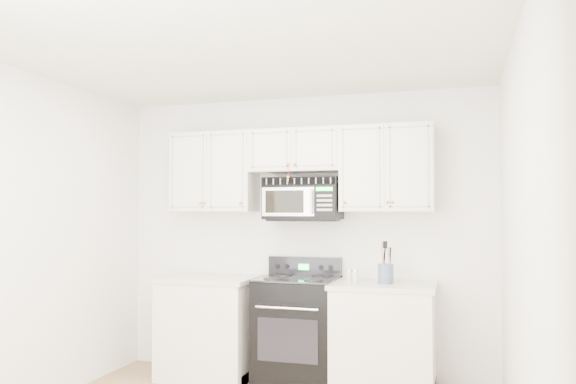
% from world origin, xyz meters
% --- Properties ---
extents(room, '(3.51, 3.51, 2.61)m').
position_xyz_m(room, '(0.00, 0.00, 1.30)').
color(room, '#9E7951').
rests_on(room, ground).
extents(base_cabinet_left, '(0.86, 0.65, 0.92)m').
position_xyz_m(base_cabinet_left, '(-0.80, 1.44, 0.43)').
color(base_cabinet_left, beige).
rests_on(base_cabinet_left, ground).
extents(base_cabinet_right, '(0.86, 0.65, 0.92)m').
position_xyz_m(base_cabinet_right, '(0.80, 1.44, 0.43)').
color(base_cabinet_right, beige).
rests_on(base_cabinet_right, ground).
extents(range, '(0.69, 0.63, 1.10)m').
position_xyz_m(range, '(0.04, 1.46, 0.48)').
color(range, black).
rests_on(range, ground).
extents(upper_cabinets, '(2.44, 0.37, 0.75)m').
position_xyz_m(upper_cabinets, '(-0.00, 1.58, 1.93)').
color(upper_cabinets, beige).
rests_on(upper_cabinets, ground).
extents(microwave, '(0.69, 0.39, 0.38)m').
position_xyz_m(microwave, '(0.06, 1.57, 1.64)').
color(microwave, black).
rests_on(microwave, ground).
extents(utensil_crock, '(0.13, 0.13, 0.35)m').
position_xyz_m(utensil_crock, '(0.82, 1.41, 1.01)').
color(utensil_crock, slate).
rests_on(utensil_crock, base_cabinet_right).
extents(shaker_salt, '(0.05, 0.05, 0.11)m').
position_xyz_m(shaker_salt, '(0.57, 1.38, 0.98)').
color(shaker_salt, '#BBBBBE').
rests_on(shaker_salt, base_cabinet_right).
extents(shaker_pepper, '(0.05, 0.05, 0.11)m').
position_xyz_m(shaker_pepper, '(0.50, 1.46, 0.97)').
color(shaker_pepper, '#BBBBBE').
rests_on(shaker_pepper, base_cabinet_right).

